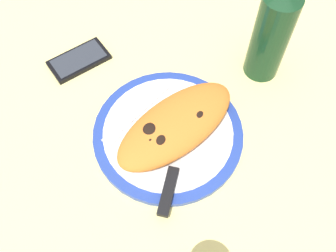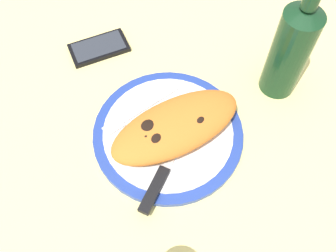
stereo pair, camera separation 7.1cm
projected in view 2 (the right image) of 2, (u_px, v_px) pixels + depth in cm
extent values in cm
cube|color=#E5D684|center=(168.00, 139.00, 75.20)|extent=(150.00, 150.00, 3.00)
cylinder|color=#233D99|center=(168.00, 134.00, 73.34)|extent=(29.05, 29.05, 1.30)
cylinder|color=white|center=(168.00, 132.00, 72.64)|extent=(25.11, 25.11, 0.30)
ellipsoid|color=orange|center=(176.00, 126.00, 70.23)|extent=(28.15, 17.46, 4.93)
ellipsoid|color=black|center=(172.00, 123.00, 68.18)|extent=(2.62, 2.55, 0.72)
ellipsoid|color=black|center=(147.00, 136.00, 67.06)|extent=(2.19, 1.93, 0.64)
ellipsoid|color=black|center=(149.00, 127.00, 68.02)|extent=(3.42, 3.40, 1.04)
ellipsoid|color=black|center=(157.00, 138.00, 66.88)|extent=(3.00, 2.50, 0.93)
ellipsoid|color=black|center=(199.00, 120.00, 68.70)|extent=(2.35, 1.71, 0.82)
cube|color=silver|center=(151.00, 104.00, 75.37)|extent=(13.61, 2.34, 0.40)
cube|color=silver|center=(113.00, 127.00, 72.73)|extent=(4.21, 2.61, 0.40)
cube|color=silver|center=(179.00, 142.00, 71.16)|extent=(12.08, 6.20, 0.40)
cube|color=black|center=(154.00, 190.00, 65.96)|extent=(9.09, 5.27, 1.20)
cube|color=black|center=(99.00, 48.00, 84.41)|extent=(14.24, 10.60, 1.00)
cube|color=#2D333D|center=(99.00, 46.00, 83.90)|extent=(12.47, 9.14, 0.16)
cylinder|color=#14381E|center=(289.00, 54.00, 71.47)|extent=(7.34, 7.34, 19.54)
cone|color=#14381E|center=(307.00, 11.00, 62.21)|extent=(7.34, 7.34, 1.84)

